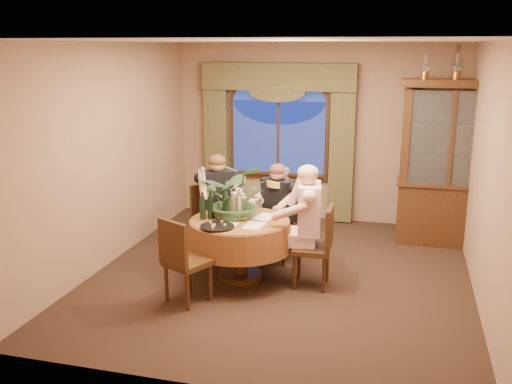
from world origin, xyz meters
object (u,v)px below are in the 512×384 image
(person_scarf, at_px, (278,213))
(wine_bottle_1, at_px, (225,201))
(chair_front_left, at_px, (188,260))
(dining_table, at_px, (240,249))
(china_cabinet, at_px, (448,164))
(chair_back_right, at_px, (281,224))
(person_back, at_px, (217,205))
(olive_bowl, at_px, (241,218))
(chair_right, at_px, (312,247))
(stoneware_vase, at_px, (236,204))
(wine_bottle_4, at_px, (210,201))
(oil_lamp_right, at_px, (489,66))
(wine_bottle_0, at_px, (203,206))
(chair_back, at_px, (212,223))
(oil_lamp_left, at_px, (425,66))
(centerpiece_plant, at_px, (237,169))
(wine_bottle_2, at_px, (226,206))
(person_pink, at_px, (309,224))
(wine_bottle_3, at_px, (210,205))
(oil_lamp_center, at_px, (457,66))

(person_scarf, relative_size, wine_bottle_1, 3.96)
(chair_front_left, bearing_deg, dining_table, 90.00)
(china_cabinet, relative_size, chair_back_right, 2.41)
(person_back, bearing_deg, olive_bowl, 90.57)
(chair_right, xyz_separation_m, stoneware_vase, (-0.95, 0.11, 0.42))
(stoneware_vase, bearing_deg, chair_front_left, -107.84)
(chair_right, height_order, stoneware_vase, stoneware_vase)
(dining_table, relative_size, wine_bottle_4, 3.86)
(oil_lamp_right, xyz_separation_m, wine_bottle_0, (-3.27, -2.09, -1.57))
(person_scarf, height_order, wine_bottle_0, person_scarf)
(oil_lamp_right, relative_size, chair_back, 0.35)
(oil_lamp_left, height_order, oil_lamp_right, same)
(china_cabinet, xyz_separation_m, centerpiece_plant, (-2.51, -1.85, 0.17))
(wine_bottle_0, xyz_separation_m, wine_bottle_4, (0.02, 0.21, 0.00))
(stoneware_vase, xyz_separation_m, centerpiece_plant, (0.02, 0.01, 0.43))
(chair_front_left, bearing_deg, oil_lamp_right, 67.06)
(china_cabinet, relative_size, stoneware_vase, 7.95)
(olive_bowl, bearing_deg, chair_back, 134.19)
(stoneware_vase, relative_size, wine_bottle_2, 0.88)
(olive_bowl, bearing_deg, wine_bottle_0, -170.57)
(olive_bowl, bearing_deg, chair_right, 2.46)
(oil_lamp_right, distance_m, person_pink, 3.28)
(person_scarf, height_order, wine_bottle_4, person_scarf)
(chair_right, xyz_separation_m, person_back, (-1.38, 0.68, 0.21))
(centerpiece_plant, xyz_separation_m, wine_bottle_3, (-0.28, -0.19, -0.41))
(centerpiece_plant, bearing_deg, wine_bottle_1, 175.53)
(dining_table, xyz_separation_m, person_pink, (0.80, 0.14, 0.34))
(dining_table, xyz_separation_m, chair_back, (-0.56, 0.58, 0.10))
(olive_bowl, bearing_deg, stoneware_vase, 126.09)
(oil_lamp_left, bearing_deg, centerpiece_plant, -138.68)
(chair_right, xyz_separation_m, wine_bottle_2, (-1.01, -0.07, 0.44))
(person_pink, relative_size, person_back, 1.03)
(oil_lamp_right, bearing_deg, chair_back, -157.36)
(chair_right, xyz_separation_m, wine_bottle_3, (-1.21, -0.06, 0.44))
(chair_front_left, distance_m, stoneware_vase, 1.02)
(oil_lamp_center, bearing_deg, chair_right, -128.52)
(oil_lamp_center, distance_m, person_scarf, 3.09)
(chair_front_left, bearing_deg, wine_bottle_0, 121.61)
(person_scarf, relative_size, stoneware_vase, 4.49)
(wine_bottle_1, relative_size, wine_bottle_2, 1.00)
(wine_bottle_0, xyz_separation_m, wine_bottle_3, (0.08, 0.05, 0.00))
(person_back, bearing_deg, chair_back, 35.60)
(person_pink, relative_size, olive_bowl, 9.06)
(dining_table, bearing_deg, wine_bottle_3, -173.32)
(dining_table, bearing_deg, chair_back_right, 67.25)
(china_cabinet, xyz_separation_m, wine_bottle_4, (-2.85, -1.88, -0.24))
(chair_back_right, height_order, olive_bowl, chair_back_right)
(wine_bottle_0, height_order, wine_bottle_1, same)
(centerpiece_plant, bearing_deg, wine_bottle_4, -175.74)
(wine_bottle_2, distance_m, wine_bottle_4, 0.32)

